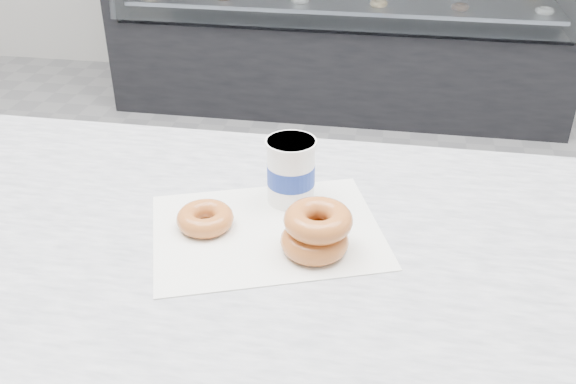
% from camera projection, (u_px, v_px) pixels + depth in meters
% --- Properties ---
extents(ground, '(5.00, 5.00, 0.00)m').
position_uv_depth(ground, '(266.00, 373.00, 1.92)').
color(ground, gray).
rests_on(ground, ground).
extents(display_case, '(2.40, 0.74, 1.25)m').
position_uv_depth(display_case, '(341.00, 15.00, 3.46)').
color(display_case, black).
rests_on(display_case, ground).
extents(wax_paper, '(0.41, 0.36, 0.00)m').
position_uv_depth(wax_paper, '(267.00, 231.00, 0.97)').
color(wax_paper, silver).
rests_on(wax_paper, counter).
extents(donut_single, '(0.11, 0.11, 0.03)m').
position_uv_depth(donut_single, '(205.00, 218.00, 0.97)').
color(donut_single, '#B87132').
rests_on(donut_single, wax_paper).
extents(donut_stack, '(0.13, 0.13, 0.07)m').
position_uv_depth(donut_stack, '(316.00, 231.00, 0.91)').
color(donut_stack, '#B87132').
rests_on(donut_stack, wax_paper).
extents(coffee_cup, '(0.10, 0.10, 0.11)m').
position_uv_depth(coffee_cup, '(291.00, 171.00, 1.02)').
color(coffee_cup, white).
rests_on(coffee_cup, counter).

